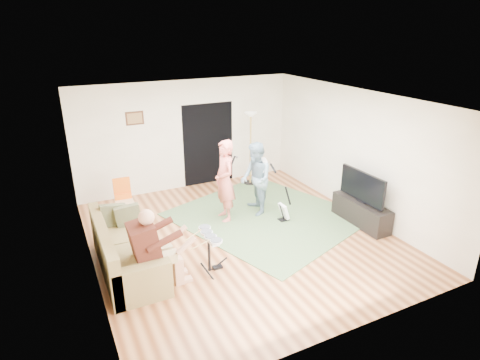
{
  "coord_description": "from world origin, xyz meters",
  "views": [
    {
      "loc": [
        -3.11,
        -6.25,
        3.91
      ],
      "look_at": [
        0.13,
        0.3,
        1.07
      ],
      "focal_mm": 30.0,
      "sensor_mm": 36.0,
      "label": 1
    }
  ],
  "objects_px": {
    "guitarist": "(256,179)",
    "dining_chair": "(124,205)",
    "drum_kit": "(209,254)",
    "torchiere_lamp": "(251,136)",
    "singer": "(225,181)",
    "guitar_spare": "(284,211)",
    "tv_cabinet": "(361,212)",
    "sofa": "(123,255)",
    "television": "(362,186)"
  },
  "relations": [
    {
      "from": "singer",
      "to": "tv_cabinet",
      "type": "height_order",
      "value": "singer"
    },
    {
      "from": "guitar_spare",
      "to": "tv_cabinet",
      "type": "height_order",
      "value": "guitar_spare"
    },
    {
      "from": "drum_kit",
      "to": "dining_chair",
      "type": "bearing_deg",
      "value": 108.28
    },
    {
      "from": "drum_kit",
      "to": "dining_chair",
      "type": "distance_m",
      "value": 2.79
    },
    {
      "from": "sofa",
      "to": "drum_kit",
      "type": "height_order",
      "value": "sofa"
    },
    {
      "from": "tv_cabinet",
      "to": "television",
      "type": "xyz_separation_m",
      "value": [
        -0.05,
        0.0,
        0.6
      ]
    },
    {
      "from": "sofa",
      "to": "drum_kit",
      "type": "xyz_separation_m",
      "value": [
        1.3,
        -0.65,
        0.02
      ]
    },
    {
      "from": "singer",
      "to": "torchiere_lamp",
      "type": "height_order",
      "value": "torchiere_lamp"
    },
    {
      "from": "guitarist",
      "to": "tv_cabinet",
      "type": "height_order",
      "value": "guitarist"
    },
    {
      "from": "guitar_spare",
      "to": "sofa",
      "type": "bearing_deg",
      "value": -173.66
    },
    {
      "from": "sofa",
      "to": "television",
      "type": "xyz_separation_m",
      "value": [
        4.75,
        -0.44,
        0.56
      ]
    },
    {
      "from": "dining_chair",
      "to": "tv_cabinet",
      "type": "relative_size",
      "value": 0.63
    },
    {
      "from": "drum_kit",
      "to": "television",
      "type": "relative_size",
      "value": 0.6
    },
    {
      "from": "drum_kit",
      "to": "singer",
      "type": "height_order",
      "value": "singer"
    },
    {
      "from": "television",
      "to": "dining_chair",
      "type": "bearing_deg",
      "value": 150.55
    },
    {
      "from": "guitarist",
      "to": "guitar_spare",
      "type": "height_order",
      "value": "guitarist"
    },
    {
      "from": "torchiere_lamp",
      "to": "drum_kit",
      "type": "bearing_deg",
      "value": -127.41
    },
    {
      "from": "sofa",
      "to": "guitar_spare",
      "type": "height_order",
      "value": "sofa"
    },
    {
      "from": "guitarist",
      "to": "torchiere_lamp",
      "type": "xyz_separation_m",
      "value": [
        0.72,
        1.6,
        0.49
      ]
    },
    {
      "from": "sofa",
      "to": "dining_chair",
      "type": "bearing_deg",
      "value": 78.03
    },
    {
      "from": "sofa",
      "to": "dining_chair",
      "type": "height_order",
      "value": "sofa"
    },
    {
      "from": "guitarist",
      "to": "guitar_spare",
      "type": "relative_size",
      "value": 2.08
    },
    {
      "from": "singer",
      "to": "guitarist",
      "type": "height_order",
      "value": "singer"
    },
    {
      "from": "torchiere_lamp",
      "to": "dining_chair",
      "type": "bearing_deg",
      "value": -169.86
    },
    {
      "from": "torchiere_lamp",
      "to": "tv_cabinet",
      "type": "distance_m",
      "value": 3.37
    },
    {
      "from": "guitarist",
      "to": "drum_kit",
      "type": "bearing_deg",
      "value": -35.21
    },
    {
      "from": "guitarist",
      "to": "singer",
      "type": "bearing_deg",
      "value": -79.22
    },
    {
      "from": "torchiere_lamp",
      "to": "television",
      "type": "distance_m",
      "value": 3.22
    },
    {
      "from": "guitar_spare",
      "to": "tv_cabinet",
      "type": "xyz_separation_m",
      "value": [
        1.37,
        -0.83,
        0.03
      ]
    },
    {
      "from": "drum_kit",
      "to": "dining_chair",
      "type": "relative_size",
      "value": 0.82
    },
    {
      "from": "torchiere_lamp",
      "to": "guitarist",
      "type": "bearing_deg",
      "value": -114.05
    },
    {
      "from": "sofa",
      "to": "dining_chair",
      "type": "relative_size",
      "value": 2.48
    },
    {
      "from": "dining_chair",
      "to": "television",
      "type": "height_order",
      "value": "television"
    },
    {
      "from": "drum_kit",
      "to": "guitar_spare",
      "type": "height_order",
      "value": "guitar_spare"
    },
    {
      "from": "guitar_spare",
      "to": "torchiere_lamp",
      "type": "xyz_separation_m",
      "value": [
        0.35,
        2.21,
        1.07
      ]
    },
    {
      "from": "sofa",
      "to": "guitarist",
      "type": "relative_size",
      "value": 1.36
    },
    {
      "from": "dining_chair",
      "to": "torchiere_lamp",
      "type": "bearing_deg",
      "value": 12.64
    },
    {
      "from": "drum_kit",
      "to": "television",
      "type": "height_order",
      "value": "television"
    },
    {
      "from": "tv_cabinet",
      "to": "television",
      "type": "bearing_deg",
      "value": 180.0
    },
    {
      "from": "singer",
      "to": "torchiere_lamp",
      "type": "xyz_separation_m",
      "value": [
        1.44,
        1.59,
        0.42
      ]
    },
    {
      "from": "torchiere_lamp",
      "to": "dining_chair",
      "type": "xyz_separation_m",
      "value": [
        -3.36,
        -0.6,
        -0.98
      ]
    },
    {
      "from": "singer",
      "to": "guitarist",
      "type": "xyz_separation_m",
      "value": [
        0.72,
        -0.01,
        -0.07
      ]
    },
    {
      "from": "drum_kit",
      "to": "dining_chair",
      "type": "xyz_separation_m",
      "value": [
        -0.87,
        2.65,
        -0.0
      ]
    },
    {
      "from": "drum_kit",
      "to": "torchiere_lamp",
      "type": "xyz_separation_m",
      "value": [
        2.48,
        3.25,
        0.98
      ]
    },
    {
      "from": "singer",
      "to": "tv_cabinet",
      "type": "bearing_deg",
      "value": 62.61
    },
    {
      "from": "guitarist",
      "to": "torchiere_lamp",
      "type": "relative_size",
      "value": 0.85
    },
    {
      "from": "guitar_spare",
      "to": "drum_kit",
      "type": "bearing_deg",
      "value": -154.21
    },
    {
      "from": "tv_cabinet",
      "to": "guitar_spare",
      "type": "bearing_deg",
      "value": 148.84
    },
    {
      "from": "drum_kit",
      "to": "tv_cabinet",
      "type": "height_order",
      "value": "drum_kit"
    },
    {
      "from": "guitarist",
      "to": "dining_chair",
      "type": "bearing_deg",
      "value": -98.91
    }
  ]
}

